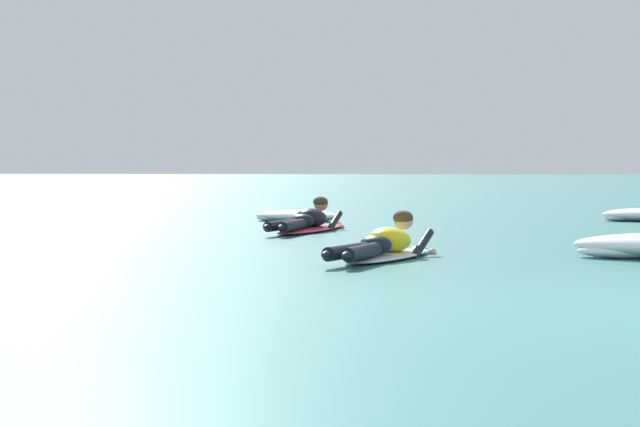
{
  "coord_description": "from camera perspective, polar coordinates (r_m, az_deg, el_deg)",
  "views": [
    {
      "loc": [
        -2.9,
        -8.3,
        1.06
      ],
      "look_at": [
        -3.24,
        6.63,
        0.36
      ],
      "focal_mm": 67.18,
      "sensor_mm": 36.0,
      "label": 1
    }
  ],
  "objects": [
    {
      "name": "ground_plane",
      "position": [
        18.55,
        10.29,
        -0.64
      ],
      "size": [
        120.0,
        120.0,
        0.0
      ],
      "primitive_type": "plane",
      "color": "#387A75"
    },
    {
      "name": "surfer_near",
      "position": [
        12.44,
        3.11,
        -1.55
      ],
      "size": [
        1.34,
        2.4,
        0.54
      ],
      "color": "silver",
      "rests_on": "ground"
    },
    {
      "name": "surfer_far",
      "position": [
        17.06,
        -0.58,
        -0.42
      ],
      "size": [
        1.22,
        2.67,
        0.53
      ],
      "color": "#E54C66",
      "rests_on": "ground"
    },
    {
      "name": "whitewater_mid_right",
      "position": [
        19.96,
        -1.09,
        -0.12
      ],
      "size": [
        1.65,
        1.27,
        0.19
      ],
      "color": "white",
      "rests_on": "ground"
    }
  ]
}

